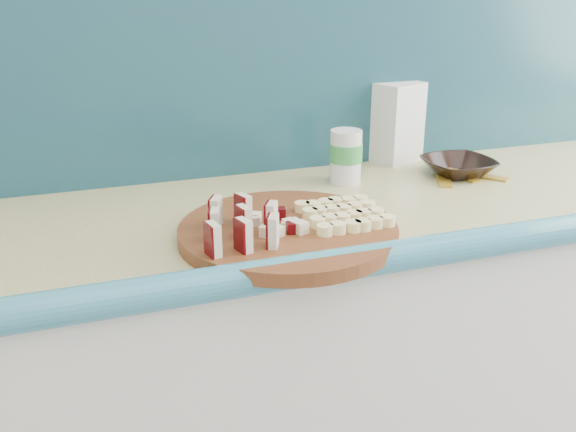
# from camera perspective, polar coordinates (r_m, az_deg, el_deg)

# --- Properties ---
(kitchen_counter) EXTENTS (2.20, 0.63, 0.91)m
(kitchen_counter) POSITION_cam_1_polar(r_m,az_deg,el_deg) (1.77, 13.09, -11.71)
(kitchen_counter) COLOR silver
(kitchen_counter) RESTS_ON ground
(backsplash) EXTENTS (2.20, 0.02, 0.50)m
(backsplash) POSITION_cam_1_polar(r_m,az_deg,el_deg) (1.76, 9.96, 13.02)
(backsplash) COLOR teal
(backsplash) RESTS_ON kitchen_counter
(cutting_board) EXTENTS (0.43, 0.43, 0.03)m
(cutting_board) POSITION_cam_1_polar(r_m,az_deg,el_deg) (1.24, 0.00, -1.44)
(cutting_board) COLOR #4E2D10
(cutting_board) RESTS_ON kitchen_counter
(apple_wedges) EXTENTS (0.14, 0.16, 0.06)m
(apple_wedges) POSITION_cam_1_polar(r_m,az_deg,el_deg) (1.16, -4.34, -0.68)
(apple_wedges) COLOR beige
(apple_wedges) RESTS_ON cutting_board
(apple_chunks) EXTENTS (0.07, 0.07, 0.02)m
(apple_chunks) POSITION_cam_1_polar(r_m,az_deg,el_deg) (1.22, -1.16, -0.58)
(apple_chunks) COLOR #FBEDC9
(apple_chunks) RESTS_ON cutting_board
(banana_slices) EXTENTS (0.16, 0.16, 0.02)m
(banana_slices) POSITION_cam_1_polar(r_m,az_deg,el_deg) (1.27, 4.95, 0.19)
(banana_slices) COLOR #FEEC9B
(banana_slices) RESTS_ON cutting_board
(brown_bowl) EXTENTS (0.18, 0.18, 0.04)m
(brown_bowl) POSITION_cam_1_polar(r_m,az_deg,el_deg) (1.68, 14.89, 4.23)
(brown_bowl) COLOR black
(brown_bowl) RESTS_ON kitchen_counter
(flour_bag) EXTENTS (0.15, 0.13, 0.21)m
(flour_bag) POSITION_cam_1_polar(r_m,az_deg,el_deg) (1.75, 9.72, 8.20)
(flour_bag) COLOR silver
(flour_bag) RESTS_ON kitchen_counter
(canister) EXTENTS (0.08, 0.08, 0.13)m
(canister) POSITION_cam_1_polar(r_m,az_deg,el_deg) (1.56, 5.15, 5.38)
(canister) COLOR silver
(canister) RESTS_ON kitchen_counter
(banana_peel) EXTENTS (0.20, 0.16, 0.01)m
(banana_peel) POSITION_cam_1_polar(r_m,az_deg,el_deg) (1.67, 15.08, 3.46)
(banana_peel) COLOR gold
(banana_peel) RESTS_ON kitchen_counter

